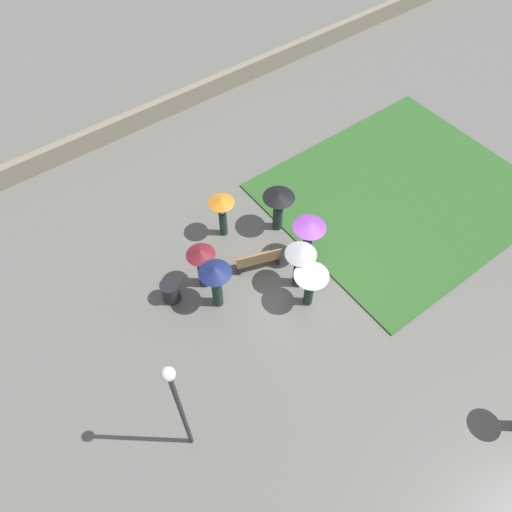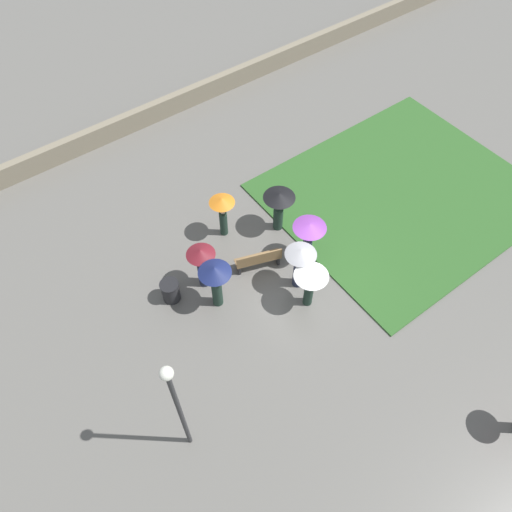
{
  "view_description": "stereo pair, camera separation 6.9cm",
  "coord_description": "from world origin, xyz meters",
  "px_view_note": "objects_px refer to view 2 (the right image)",
  "views": [
    {
      "loc": [
        7.02,
        6.81,
        14.23
      ],
      "look_at": [
        1.17,
        -1.01,
        1.02
      ],
      "focal_mm": 35.0,
      "sensor_mm": 36.0,
      "label": 1
    },
    {
      "loc": [
        6.96,
        6.85,
        14.23
      ],
      "look_at": [
        1.17,
        -1.01,
        1.02
      ],
      "focal_mm": 35.0,
      "sensor_mm": 36.0,
      "label": 2
    }
  ],
  "objects_px": {
    "trash_bin": "(171,291)",
    "crowd_person_maroon": "(202,262)",
    "park_bench": "(259,259)",
    "crowd_person_orange": "(222,209)",
    "crowd_person_purple": "(309,233)",
    "crowd_person_white": "(311,279)",
    "crowd_person_black": "(279,204)",
    "crowd_person_grey": "(300,260)",
    "lamp_post": "(176,401)",
    "crowd_person_navy": "(215,278)"
  },
  "relations": [
    {
      "from": "crowd_person_black",
      "to": "crowd_person_grey",
      "type": "xyz_separation_m",
      "value": [
        0.99,
        2.37,
        0.06
      ]
    },
    {
      "from": "crowd_person_maroon",
      "to": "crowd_person_purple",
      "type": "height_order",
      "value": "crowd_person_maroon"
    },
    {
      "from": "park_bench",
      "to": "trash_bin",
      "type": "distance_m",
      "value": 3.15
    },
    {
      "from": "park_bench",
      "to": "trash_bin",
      "type": "bearing_deg",
      "value": 6.16
    },
    {
      "from": "trash_bin",
      "to": "crowd_person_orange",
      "type": "xyz_separation_m",
      "value": [
        -2.98,
        -1.28,
        0.88
      ]
    },
    {
      "from": "park_bench",
      "to": "trash_bin",
      "type": "relative_size",
      "value": 2.01
    },
    {
      "from": "crowd_person_purple",
      "to": "crowd_person_grey",
      "type": "distance_m",
      "value": 1.17
    },
    {
      "from": "crowd_person_orange",
      "to": "crowd_person_purple",
      "type": "height_order",
      "value": "crowd_person_orange"
    },
    {
      "from": "crowd_person_orange",
      "to": "crowd_person_grey",
      "type": "distance_m",
      "value": 3.4
    },
    {
      "from": "trash_bin",
      "to": "crowd_person_navy",
      "type": "xyz_separation_m",
      "value": [
        -1.14,
        1.06,
        1.04
      ]
    },
    {
      "from": "lamp_post",
      "to": "crowd_person_grey",
      "type": "height_order",
      "value": "lamp_post"
    },
    {
      "from": "crowd_person_white",
      "to": "park_bench",
      "type": "bearing_deg",
      "value": 97.4
    },
    {
      "from": "lamp_post",
      "to": "trash_bin",
      "type": "relative_size",
      "value": 5.83
    },
    {
      "from": "lamp_post",
      "to": "crowd_person_grey",
      "type": "bearing_deg",
      "value": -158.07
    },
    {
      "from": "crowd_person_grey",
      "to": "crowd_person_navy",
      "type": "bearing_deg",
      "value": -87.91
    },
    {
      "from": "trash_bin",
      "to": "crowd_person_purple",
      "type": "bearing_deg",
      "value": 163.97
    },
    {
      "from": "crowd_person_purple",
      "to": "crowd_person_grey",
      "type": "xyz_separation_m",
      "value": [
        0.94,
        0.69,
        -0.03
      ]
    },
    {
      "from": "crowd_person_orange",
      "to": "crowd_person_black",
      "type": "distance_m",
      "value": 1.99
    },
    {
      "from": "trash_bin",
      "to": "crowd_person_navy",
      "type": "distance_m",
      "value": 1.87
    },
    {
      "from": "lamp_post",
      "to": "trash_bin",
      "type": "bearing_deg",
      "value": -114.62
    },
    {
      "from": "crowd_person_purple",
      "to": "lamp_post",
      "type": "bearing_deg",
      "value": -86.39
    },
    {
      "from": "crowd_person_navy",
      "to": "crowd_person_black",
      "type": "bearing_deg",
      "value": -15.27
    },
    {
      "from": "park_bench",
      "to": "crowd_person_white",
      "type": "distance_m",
      "value": 2.33
    },
    {
      "from": "park_bench",
      "to": "crowd_person_grey",
      "type": "height_order",
      "value": "crowd_person_grey"
    },
    {
      "from": "crowd_person_navy",
      "to": "crowd_person_grey",
      "type": "distance_m",
      "value": 2.77
    },
    {
      "from": "crowd_person_white",
      "to": "crowd_person_grey",
      "type": "distance_m",
      "value": 0.81
    },
    {
      "from": "lamp_post",
      "to": "crowd_person_purple",
      "type": "relative_size",
      "value": 2.63
    },
    {
      "from": "crowd_person_black",
      "to": "park_bench",
      "type": "bearing_deg",
      "value": -133.89
    },
    {
      "from": "trash_bin",
      "to": "crowd_person_maroon",
      "type": "xyz_separation_m",
      "value": [
        -1.21,
        0.14,
        0.81
      ]
    },
    {
      "from": "crowd_person_maroon",
      "to": "crowd_person_orange",
      "type": "height_order",
      "value": "crowd_person_maroon"
    },
    {
      "from": "lamp_post",
      "to": "crowd_person_maroon",
      "type": "distance_m",
      "value": 5.57
    },
    {
      "from": "crowd_person_black",
      "to": "crowd_person_white",
      "type": "relative_size",
      "value": 0.99
    },
    {
      "from": "park_bench",
      "to": "crowd_person_grey",
      "type": "xyz_separation_m",
      "value": [
        -0.67,
        1.32,
        0.86
      ]
    },
    {
      "from": "trash_bin",
      "to": "crowd_person_grey",
      "type": "relative_size",
      "value": 0.43
    },
    {
      "from": "park_bench",
      "to": "crowd_person_orange",
      "type": "bearing_deg",
      "value": -68.34
    },
    {
      "from": "crowd_person_purple",
      "to": "crowd_person_white",
      "type": "xyz_separation_m",
      "value": [
        1.16,
        1.46,
        0.03
      ]
    },
    {
      "from": "lamp_post",
      "to": "trash_bin",
      "type": "xyz_separation_m",
      "value": [
        -1.99,
        -4.33,
        -2.63
      ]
    },
    {
      "from": "crowd_person_orange",
      "to": "crowd_person_white",
      "type": "distance_m",
      "value": 4.13
    },
    {
      "from": "crowd_person_orange",
      "to": "crowd_person_navy",
      "type": "xyz_separation_m",
      "value": [
        1.84,
        2.34,
        0.15
      ]
    },
    {
      "from": "crowd_person_navy",
      "to": "crowd_person_grey",
      "type": "height_order",
      "value": "crowd_person_navy"
    },
    {
      "from": "park_bench",
      "to": "crowd_person_orange",
      "type": "xyz_separation_m",
      "value": [
        0.08,
        -2.0,
        0.83
      ]
    },
    {
      "from": "crowd_person_black",
      "to": "crowd_person_navy",
      "type": "distance_m",
      "value": 3.85
    },
    {
      "from": "crowd_person_maroon",
      "to": "park_bench",
      "type": "bearing_deg",
      "value": -111.95
    },
    {
      "from": "crowd_person_navy",
      "to": "park_bench",
      "type": "bearing_deg",
      "value": -26.37
    },
    {
      "from": "crowd_person_purple",
      "to": "crowd_person_grey",
      "type": "bearing_deg",
      "value": -74.52
    },
    {
      "from": "lamp_post",
      "to": "trash_bin",
      "type": "height_order",
      "value": "lamp_post"
    },
    {
      "from": "park_bench",
      "to": "crowd_person_grey",
      "type": "bearing_deg",
      "value": 136.29
    },
    {
      "from": "crowd_person_orange",
      "to": "crowd_person_purple",
      "type": "bearing_deg",
      "value": 145.78
    },
    {
      "from": "park_bench",
      "to": "crowd_person_purple",
      "type": "bearing_deg",
      "value": 177.84
    },
    {
      "from": "crowd_person_orange",
      "to": "crowd_person_purple",
      "type": "xyz_separation_m",
      "value": [
        -1.7,
        2.63,
        0.05
      ]
    }
  ]
}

